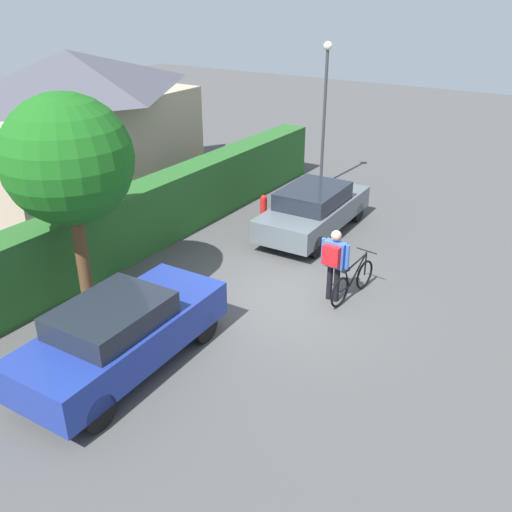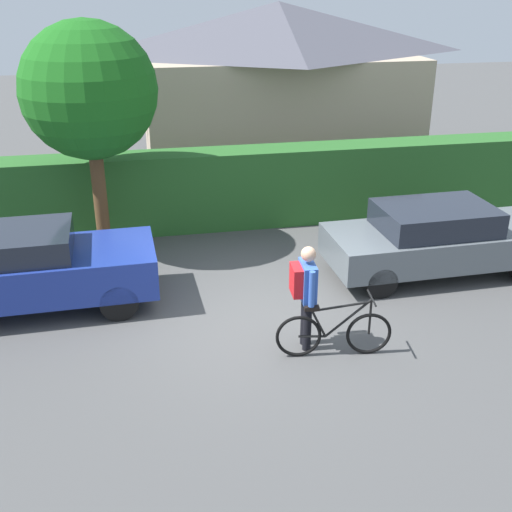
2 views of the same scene
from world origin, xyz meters
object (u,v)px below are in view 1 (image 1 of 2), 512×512
object	(u,v)px
bicycle	(353,282)
person_rider	(334,259)
parked_car_near	(122,333)
parked_car_far	(314,209)
street_lamp	(325,97)
tree_kerbside	(68,161)
fire_hydrant	(264,208)

from	to	relation	value
bicycle	person_rider	world-z (taller)	person_rider
parked_car_near	person_rider	bearing A→B (deg)	-26.39
person_rider	parked_car_far	bearing A→B (deg)	33.71
parked_car_near	bicycle	distance (m)	5.24
parked_car_near	street_lamp	xyz separation A→B (m)	(11.22, 1.67, 2.26)
street_lamp	tree_kerbside	bearing A→B (deg)	176.67
fire_hydrant	tree_kerbside	bearing A→B (deg)	174.15
parked_car_near	tree_kerbside	world-z (taller)	tree_kerbside
bicycle	fire_hydrant	distance (m)	4.89
person_rider	fire_hydrant	size ratio (longest dim) A/B	2.06
person_rider	fire_hydrant	bearing A→B (deg)	50.09
parked_car_near	parked_car_far	bearing A→B (deg)	0.00
parked_car_near	bicycle	size ratio (longest dim) A/B	2.42
person_rider	street_lamp	bearing A→B (deg)	28.46
parked_car_far	bicycle	size ratio (longest dim) A/B	2.43
fire_hydrant	parked_car_far	bearing A→B (deg)	-88.63
person_rider	tree_kerbside	size ratio (longest dim) A/B	0.37
parked_car_far	person_rider	distance (m)	3.81
tree_kerbside	fire_hydrant	size ratio (longest dim) A/B	5.64
tree_kerbside	fire_hydrant	world-z (taller)	tree_kerbside
parked_car_near	parked_car_far	size ratio (longest dim) A/B	0.99
parked_car_far	fire_hydrant	size ratio (longest dim) A/B	5.23
street_lamp	bicycle	bearing A→B (deg)	-148.14
parked_car_near	bicycle	bearing A→B (deg)	-27.65
parked_car_near	street_lamp	size ratio (longest dim) A/B	0.89
person_rider	fire_hydrant	distance (m)	4.90
parked_car_far	fire_hydrant	world-z (taller)	parked_car_far
fire_hydrant	street_lamp	bearing A→B (deg)	0.74
parked_car_near	fire_hydrant	bearing A→B (deg)	12.42
parked_car_near	person_rider	xyz separation A→B (m)	(4.25, -2.11, 0.26)
person_rider	tree_kerbside	world-z (taller)	tree_kerbside
fire_hydrant	parked_car_near	bearing A→B (deg)	-167.58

